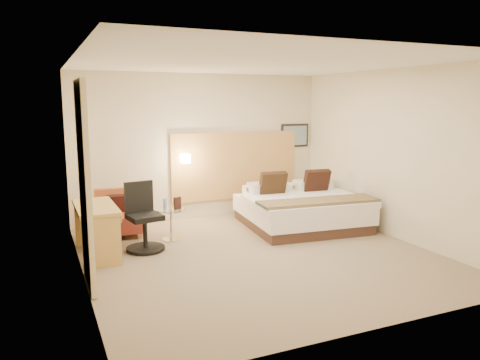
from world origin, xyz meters
name	(u,v)px	position (x,y,z in m)	size (l,w,h in m)	color
floor	(258,255)	(0.00, 0.00, -0.01)	(4.80, 5.00, 0.02)	#837058
ceiling	(259,62)	(0.00, 0.00, 2.71)	(4.80, 5.00, 0.02)	white
wall_back	(201,146)	(0.00, 2.51, 1.35)	(4.80, 0.02, 2.70)	beige
wall_front	(378,193)	(0.00, -2.51, 1.35)	(4.80, 0.02, 2.70)	beige
wall_left	(78,172)	(-2.41, 0.00, 1.35)	(0.02, 5.00, 2.70)	beige
wall_right	(394,154)	(2.41, 0.00, 1.35)	(0.02, 5.00, 2.70)	beige
headboard_panel	(236,166)	(0.70, 2.47, 0.95)	(2.60, 0.04, 1.30)	tan
art_frame	(295,135)	(2.02, 2.48, 1.50)	(0.62, 0.03, 0.47)	black
art_canvas	(295,135)	(2.02, 2.46, 1.50)	(0.54, 0.01, 0.39)	gray
lamp_arm	(184,158)	(-0.35, 2.42, 1.15)	(0.02, 0.02, 0.12)	silver
lamp_shade	(185,159)	(-0.35, 2.36, 1.15)	(0.15, 0.15, 0.15)	#FFEDC6
curtain	(85,186)	(-2.36, -0.25, 1.22)	(0.06, 0.90, 2.42)	beige
bottle_a	(165,204)	(-1.05, 1.22, 0.59)	(0.05, 0.05, 0.18)	#9AB3EF
menu_folder	(177,203)	(-0.86, 1.17, 0.60)	(0.12, 0.04, 0.20)	#351B15
bed	(301,209)	(1.37, 1.11, 0.31)	(2.13, 2.09, 0.97)	#412920
lounge_chair	(119,217)	(-1.68, 1.81, 0.30)	(0.75, 0.66, 0.76)	#A06F4B
side_table	(171,223)	(-0.96, 1.19, 0.28)	(0.57, 0.57, 0.50)	silver
desk	(98,216)	(-2.11, 0.86, 0.58)	(0.55, 1.19, 0.74)	tan
desk_chair	(143,223)	(-1.46, 0.87, 0.41)	(0.65, 0.65, 1.00)	black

